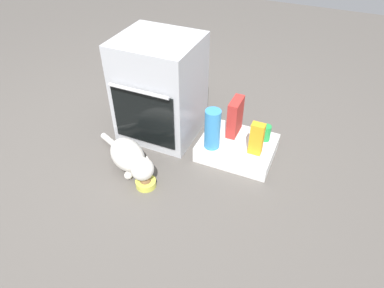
% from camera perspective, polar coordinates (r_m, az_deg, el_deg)
% --- Properties ---
extents(ground, '(8.00, 8.00, 0.00)m').
position_cam_1_polar(ground, '(2.58, -9.17, -1.86)').
color(ground, '#56514C').
extents(oven, '(0.56, 0.56, 0.77)m').
position_cam_1_polar(oven, '(2.59, -5.32, 9.10)').
color(oven, '#B7BABF').
rests_on(oven, ground).
extents(pantry_cabinet, '(0.53, 0.42, 0.12)m').
position_cam_1_polar(pantry_cabinet, '(2.55, 7.47, -0.62)').
color(pantry_cabinet, white).
rests_on(pantry_cabinet, ground).
extents(food_bowl, '(0.14, 0.14, 0.08)m').
position_cam_1_polar(food_bowl, '(2.33, -7.66, -6.34)').
color(food_bowl, '#D1D14C').
rests_on(food_bowl, ground).
extents(cat, '(0.61, 0.38, 0.23)m').
position_cam_1_polar(cat, '(2.39, -10.17, -2.23)').
color(cat, silver).
rests_on(cat, ground).
extents(soda_can, '(0.07, 0.07, 0.12)m').
position_cam_1_polar(soda_can, '(2.52, 12.15, 1.80)').
color(soda_can, green).
rests_on(soda_can, pantry_cabinet).
extents(juice_carton, '(0.09, 0.06, 0.24)m').
position_cam_1_polar(juice_carton, '(2.36, 10.63, 0.85)').
color(juice_carton, orange).
rests_on(juice_carton, pantry_cabinet).
extents(cereal_box, '(0.07, 0.18, 0.28)m').
position_cam_1_polar(cereal_box, '(2.51, 7.14, 4.48)').
color(cereal_box, '#B72D28').
rests_on(cereal_box, pantry_cabinet).
extents(water_bottle, '(0.11, 0.11, 0.30)m').
position_cam_1_polar(water_bottle, '(2.36, 3.40, 2.47)').
color(water_bottle, '#388CD1').
rests_on(water_bottle, pantry_cabinet).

